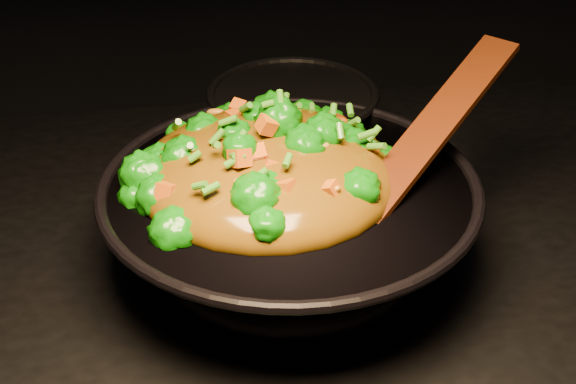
{
  "coord_description": "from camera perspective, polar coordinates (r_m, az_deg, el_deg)",
  "views": [
    {
      "loc": [
        -0.16,
        -0.7,
        1.46
      ],
      "look_at": [
        -0.04,
        0.02,
        1.0
      ],
      "focal_mm": 50.0,
      "sensor_mm": 36.0,
      "label": 1
    }
  ],
  "objects": [
    {
      "name": "back_pot",
      "position": [
        1.06,
        0.34,
        4.34
      ],
      "size": [
        0.27,
        0.27,
        0.12
      ],
      "primitive_type": "cylinder",
      "rotation": [
        0.0,
        0.0,
        -0.35
      ],
      "color": "black",
      "rests_on": "stovetop"
    },
    {
      "name": "spatula",
      "position": [
        0.87,
        10.38,
        4.62
      ],
      "size": [
        0.24,
        0.21,
        0.12
      ],
      "primitive_type": "cube",
      "rotation": [
        0.0,
        -0.38,
        0.69
      ],
      "color": "#3C1909",
      "rests_on": "wok"
    },
    {
      "name": "stir_fry",
      "position": [
        0.83,
        -1.5,
        3.76
      ],
      "size": [
        0.29,
        0.29,
        0.1
      ],
      "primitive_type": null,
      "rotation": [
        0.0,
        0.0,
        0.04
      ],
      "color": "#127C08",
      "rests_on": "wok"
    },
    {
      "name": "wok",
      "position": [
        0.88,
        0.11,
        -2.56
      ],
      "size": [
        0.46,
        0.46,
        0.11
      ],
      "primitive_type": null,
      "rotation": [
        0.0,
        0.0,
        0.2
      ],
      "color": "black",
      "rests_on": "stovetop"
    }
  ]
}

